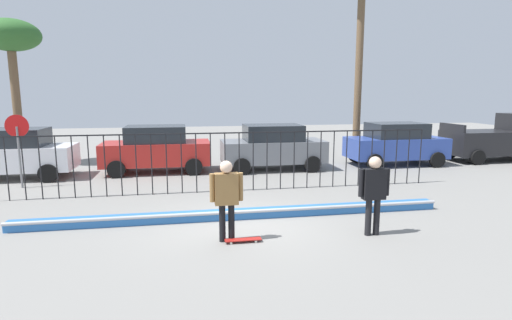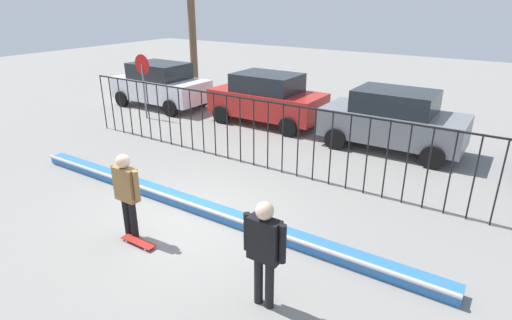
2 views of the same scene
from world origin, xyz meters
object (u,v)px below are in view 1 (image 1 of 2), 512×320
at_px(skateboard, 243,240).
at_px(parked_car_gray, 273,147).
at_px(parked_car_white, 13,153).
at_px(stop_sign, 18,141).
at_px(skateboarder, 227,193).
at_px(palm_tree_short, 11,40).
at_px(camera_operator, 374,188).
at_px(parked_car_red, 157,149).
at_px(pickup_truck, 498,139).
at_px(parked_car_blue, 396,143).

relative_size(skateboard, parked_car_gray, 0.19).
relative_size(parked_car_white, stop_sign, 1.72).
bearing_deg(skateboarder, stop_sign, 124.26).
relative_size(parked_car_white, palm_tree_short, 0.67).
height_order(skateboard, camera_operator, camera_operator).
bearing_deg(parked_car_white, parked_car_red, 1.27).
xyz_separation_m(parked_car_red, pickup_truck, (15.98, 0.07, 0.06)).
distance_m(parked_car_red, parked_car_blue, 10.49).
xyz_separation_m(skateboard, parked_car_blue, (8.19, 8.28, 0.91)).
height_order(parked_car_white, parked_car_red, same).
bearing_deg(palm_tree_short, parked_car_white, -74.27).
xyz_separation_m(parked_car_gray, parked_car_blue, (5.69, 0.09, 0.00)).
relative_size(skateboard, pickup_truck, 0.17).
relative_size(skateboarder, stop_sign, 0.72).
height_order(skateboarder, palm_tree_short, palm_tree_short).
bearing_deg(parked_car_blue, skateboarder, -137.37).
distance_m(parked_car_blue, stop_sign, 15.02).
height_order(skateboarder, stop_sign, stop_sign).
height_order(skateboarder, parked_car_gray, parked_car_gray).
height_order(parked_car_blue, stop_sign, stop_sign).
distance_m(skateboard, parked_car_blue, 11.68).
bearing_deg(parked_car_red, parked_car_white, -177.54).
height_order(camera_operator, parked_car_white, parked_car_white).
bearing_deg(pickup_truck, palm_tree_short, 167.16).
xyz_separation_m(skateboarder, parked_car_blue, (8.52, 8.14, -0.10)).
distance_m(skateboarder, skateboard, 1.08).
height_order(pickup_truck, palm_tree_short, palm_tree_short).
relative_size(skateboarder, camera_operator, 0.98).
distance_m(skateboard, pickup_truck, 16.15).
relative_size(camera_operator, stop_sign, 0.73).
distance_m(parked_car_white, pickup_truck, 21.21).
relative_size(parked_car_gray, stop_sign, 1.72).
height_order(skateboard, palm_tree_short, palm_tree_short).
height_order(parked_car_gray, parked_car_blue, same).
relative_size(skateboarder, pickup_truck, 0.38).
distance_m(skateboard, parked_car_red, 8.82).
bearing_deg(skateboarder, pickup_truck, 19.89).
relative_size(camera_operator, parked_car_blue, 0.42).
relative_size(skateboard, camera_operator, 0.44).
height_order(skateboard, parked_car_red, parked_car_red).
relative_size(camera_operator, parked_car_red, 0.42).
bearing_deg(stop_sign, parked_car_blue, 7.06).
xyz_separation_m(parked_car_red, palm_tree_short, (-6.15, 2.91, 4.50)).
bearing_deg(parked_car_red, skateboarder, -78.30).
distance_m(pickup_truck, stop_sign, 20.49).
xyz_separation_m(skateboard, parked_car_red, (-2.30, 8.46, 0.91)).
distance_m(camera_operator, palm_tree_short, 16.76).
xyz_separation_m(parked_car_white, palm_tree_short, (-0.93, 3.28, 4.50)).
relative_size(parked_car_blue, stop_sign, 1.72).
relative_size(parked_car_white, pickup_truck, 0.91).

